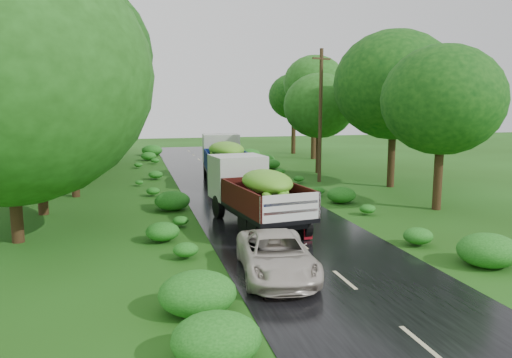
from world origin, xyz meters
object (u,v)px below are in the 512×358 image
object	(u,v)px
truck_far	(224,156)
car	(276,255)
utility_pole	(320,114)
truck_near	(254,189)

from	to	relation	value
truck_far	car	bearing A→B (deg)	-90.93
car	utility_pole	world-z (taller)	utility_pole
truck_near	car	xyz separation A→B (m)	(-0.86, -6.33, -0.93)
truck_far	utility_pole	distance (m)	6.87
truck_near	utility_pole	xyz separation A→B (m)	(7.00, 10.27, 2.84)
truck_near	truck_far	size ratio (longest dim) A/B	0.95
truck_near	utility_pole	distance (m)	12.75
truck_far	utility_pole	xyz separation A→B (m)	(6.05, -1.78, 2.73)
truck_near	car	world-z (taller)	truck_near
truck_far	car	distance (m)	18.50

